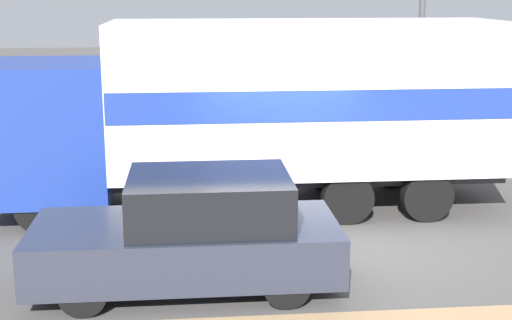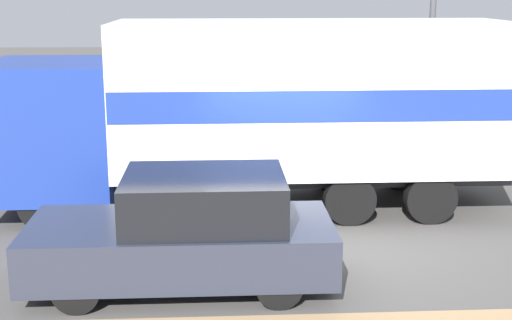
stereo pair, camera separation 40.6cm
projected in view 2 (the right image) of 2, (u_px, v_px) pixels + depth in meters
ground_plane at (288, 253)px, 10.80m from camera, size 80.00×80.00×0.00m
stone_wall_backdrop at (262, 143)px, 16.78m from camera, size 60.00×0.35×0.73m
box_truck at (266, 105)px, 12.67m from camera, size 9.14×2.54×3.36m
car_hatchback at (188, 232)px, 9.47m from camera, size 4.04×1.78×1.54m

